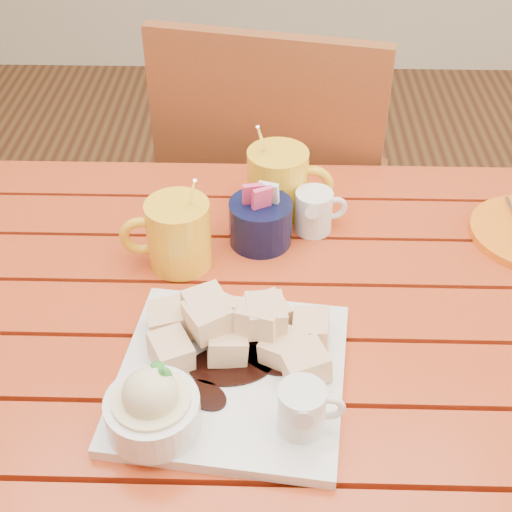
{
  "coord_description": "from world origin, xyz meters",
  "views": [
    {
      "loc": [
        0.07,
        -0.75,
        1.45
      ],
      "look_at": [
        0.05,
        0.04,
        0.82
      ],
      "focal_mm": 50.0,
      "sensor_mm": 36.0,
      "label": 1
    }
  ],
  "objects_px": {
    "table": "(224,360)",
    "chair_far": "(276,198)",
    "coffee_mug_right": "(279,181)",
    "dessert_plate": "(218,370)",
    "coffee_mug_left": "(177,233)"
  },
  "relations": [
    {
      "from": "dessert_plate",
      "to": "coffee_mug_left",
      "type": "xyz_separation_m",
      "value": [
        -0.08,
        0.25,
        0.02
      ]
    },
    {
      "from": "dessert_plate",
      "to": "chair_far",
      "type": "relative_size",
      "value": 0.33
    },
    {
      "from": "dessert_plate",
      "to": "coffee_mug_right",
      "type": "height_order",
      "value": "coffee_mug_right"
    },
    {
      "from": "table",
      "to": "coffee_mug_right",
      "type": "height_order",
      "value": "coffee_mug_right"
    },
    {
      "from": "coffee_mug_left",
      "to": "chair_far",
      "type": "distance_m",
      "value": 0.58
    },
    {
      "from": "chair_far",
      "to": "table",
      "type": "bearing_deg",
      "value": 94.55
    },
    {
      "from": "table",
      "to": "coffee_mug_right",
      "type": "bearing_deg",
      "value": 71.87
    },
    {
      "from": "table",
      "to": "dessert_plate",
      "type": "bearing_deg",
      "value": -87.65
    },
    {
      "from": "table",
      "to": "coffee_mug_left",
      "type": "distance_m",
      "value": 0.21
    },
    {
      "from": "table",
      "to": "chair_far",
      "type": "distance_m",
      "value": 0.61
    },
    {
      "from": "dessert_plate",
      "to": "chair_far",
      "type": "distance_m",
      "value": 0.78
    },
    {
      "from": "chair_far",
      "to": "dessert_plate",
      "type": "bearing_deg",
      "value": 96.53
    },
    {
      "from": "coffee_mug_right",
      "to": "chair_far",
      "type": "xyz_separation_m",
      "value": [
        -0.0,
        0.34,
        -0.27
      ]
    },
    {
      "from": "coffee_mug_left",
      "to": "coffee_mug_right",
      "type": "height_order",
      "value": "coffee_mug_right"
    },
    {
      "from": "dessert_plate",
      "to": "coffee_mug_left",
      "type": "distance_m",
      "value": 0.27
    }
  ]
}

